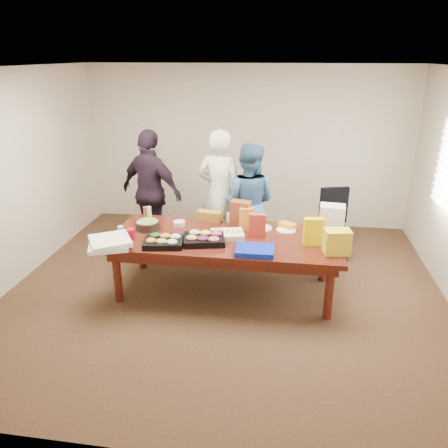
% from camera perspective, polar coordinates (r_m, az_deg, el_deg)
% --- Properties ---
extents(floor, '(5.50, 5.00, 0.02)m').
position_cam_1_polar(floor, '(5.63, 0.16, -8.80)').
color(floor, '#47301E').
rests_on(floor, ground).
extents(ceiling, '(5.50, 5.00, 0.02)m').
position_cam_1_polar(ceiling, '(4.86, 0.20, 20.07)').
color(ceiling, white).
rests_on(ceiling, wall_back).
extents(wall_back, '(5.50, 0.04, 2.70)m').
position_cam_1_polar(wall_back, '(7.49, 3.00, 10.11)').
color(wall_back, beige).
rests_on(wall_back, floor).
extents(wall_front, '(5.50, 0.04, 2.70)m').
position_cam_1_polar(wall_front, '(2.84, -7.29, -10.33)').
color(wall_front, beige).
rests_on(wall_front, floor).
extents(wall_left, '(0.04, 5.00, 2.70)m').
position_cam_1_polar(wall_left, '(6.10, -26.41, 5.20)').
color(wall_left, beige).
rests_on(wall_left, floor).
extents(conference_table, '(2.80, 1.20, 0.75)m').
position_cam_1_polar(conference_table, '(5.45, 0.17, -5.30)').
color(conference_table, '#4C1C0F').
rests_on(conference_table, floor).
extents(office_chair, '(0.63, 0.63, 1.00)m').
position_cam_1_polar(office_chair, '(6.42, 14.22, -0.45)').
color(office_chair, black).
rests_on(office_chair, floor).
extents(person_center, '(0.76, 0.57, 1.88)m').
position_cam_1_polar(person_center, '(6.28, -0.50, 4.01)').
color(person_center, silver).
rests_on(person_center, floor).
extents(person_right, '(0.91, 0.76, 1.71)m').
position_cam_1_polar(person_right, '(6.19, 3.19, 2.85)').
color(person_right, '#38648B').
rests_on(person_right, floor).
extents(person_left, '(1.17, 0.85, 1.85)m').
position_cam_1_polar(person_left, '(6.52, -9.55, 4.20)').
color(person_left, black).
rests_on(person_left, floor).
extents(veggie_tray, '(0.50, 0.42, 0.07)m').
position_cam_1_polar(veggie_tray, '(5.10, -7.99, -2.39)').
color(veggie_tray, black).
rests_on(veggie_tray, conference_table).
extents(fruit_tray, '(0.55, 0.47, 0.07)m').
position_cam_1_polar(fruit_tray, '(5.13, -2.65, -2.04)').
color(fruit_tray, black).
rests_on(fruit_tray, conference_table).
extents(sheet_cake, '(0.45, 0.38, 0.07)m').
position_cam_1_polar(sheet_cake, '(5.26, 0.44, -1.42)').
color(sheet_cake, white).
rests_on(sheet_cake, conference_table).
extents(salad_bowl, '(0.33, 0.33, 0.10)m').
position_cam_1_polar(salad_bowl, '(5.60, -10.03, -0.12)').
color(salad_bowl, black).
rests_on(salad_bowl, conference_table).
extents(chip_bag_blue, '(0.43, 0.33, 0.06)m').
position_cam_1_polar(chip_bag_blue, '(4.86, 4.08, -3.51)').
color(chip_bag_blue, '#0D22AF').
rests_on(chip_bag_blue, conference_table).
extents(chip_bag_red, '(0.21, 0.10, 0.30)m').
position_cam_1_polar(chip_bag_red, '(5.25, 4.43, -0.19)').
color(chip_bag_red, red).
rests_on(chip_bag_red, conference_table).
extents(chip_bag_yellow, '(0.23, 0.12, 0.33)m').
position_cam_1_polar(chip_bag_yellow, '(5.10, 11.73, -1.01)').
color(chip_bag_yellow, '#FFEC01').
rests_on(chip_bag_yellow, conference_table).
extents(chip_bag_orange, '(0.19, 0.11, 0.28)m').
position_cam_1_polar(chip_bag_orange, '(5.47, 3.02, 0.69)').
color(chip_bag_orange, orange).
rests_on(chip_bag_orange, conference_table).
extents(mayo_jar, '(0.09, 0.09, 0.12)m').
position_cam_1_polar(mayo_jar, '(5.73, 0.75, 0.86)').
color(mayo_jar, white).
rests_on(mayo_jar, conference_table).
extents(mustard_bottle, '(0.06, 0.06, 0.17)m').
position_cam_1_polar(mustard_bottle, '(5.46, 4.40, -0.00)').
color(mustard_bottle, yellow).
rests_on(mustard_bottle, conference_table).
extents(dressing_bottle, '(0.07, 0.07, 0.18)m').
position_cam_1_polar(dressing_bottle, '(5.90, -10.33, 1.42)').
color(dressing_bottle, brown).
rests_on(dressing_bottle, conference_table).
extents(ranch_bottle, '(0.07, 0.07, 0.18)m').
position_cam_1_polar(ranch_bottle, '(5.88, -9.87, 1.42)').
color(ranch_bottle, beige).
rests_on(ranch_bottle, conference_table).
extents(banana_bunch, '(0.24, 0.22, 0.07)m').
position_cam_1_polar(banana_bunch, '(5.59, 8.40, -0.21)').
color(banana_bunch, orange).
rests_on(banana_bunch, conference_table).
extents(bread_loaf, '(0.34, 0.18, 0.13)m').
position_cam_1_polar(bread_loaf, '(5.78, -1.90, 1.07)').
color(bread_loaf, olive).
rests_on(bread_loaf, conference_table).
extents(kraft_bag, '(0.29, 0.21, 0.34)m').
position_cam_1_polar(kraft_bag, '(5.56, 2.20, 1.37)').
color(kraft_bag, brown).
rests_on(kraft_bag, conference_table).
extents(red_cup, '(0.11, 0.11, 0.13)m').
position_cam_1_polar(red_cup, '(5.32, -12.21, -1.29)').
color(red_cup, '#B3081F').
rests_on(red_cup, conference_table).
extents(clear_cup_a, '(0.09, 0.09, 0.10)m').
position_cam_1_polar(clear_cup_a, '(5.50, -13.50, -0.78)').
color(clear_cup_a, silver).
rests_on(clear_cup_a, conference_table).
extents(clear_cup_b, '(0.10, 0.10, 0.12)m').
position_cam_1_polar(clear_cup_b, '(5.55, -11.00, -0.30)').
color(clear_cup_b, white).
rests_on(clear_cup_b, conference_table).
extents(pizza_box_lower, '(0.57, 0.57, 0.05)m').
position_cam_1_polar(pizza_box_lower, '(5.19, -14.99, -2.61)').
color(pizza_box_lower, white).
rests_on(pizza_box_lower, conference_table).
extents(pizza_box_upper, '(0.61, 0.61, 0.05)m').
position_cam_1_polar(pizza_box_upper, '(5.16, -14.83, -2.16)').
color(pizza_box_upper, white).
rests_on(pizza_box_upper, pizza_box_lower).
extents(plate_a, '(0.30, 0.30, 0.01)m').
position_cam_1_polar(plate_a, '(5.52, 8.19, -0.79)').
color(plate_a, white).
rests_on(plate_a, conference_table).
extents(plate_b, '(0.32, 0.32, 0.02)m').
position_cam_1_polar(plate_b, '(5.56, 5.01, -0.49)').
color(plate_b, white).
rests_on(plate_b, conference_table).
extents(dip_bowl_a, '(0.19, 0.19, 0.07)m').
position_cam_1_polar(dip_bowl_a, '(5.65, 3.12, 0.20)').
color(dip_bowl_a, white).
rests_on(dip_bowl_a, conference_table).
extents(dip_bowl_b, '(0.19, 0.19, 0.06)m').
position_cam_1_polar(dip_bowl_b, '(5.64, -5.93, 0.07)').
color(dip_bowl_b, silver).
rests_on(dip_bowl_b, conference_table).
extents(grocery_bag_white, '(0.33, 0.25, 0.33)m').
position_cam_1_polar(grocery_bag_white, '(5.60, 14.07, 0.81)').
color(grocery_bag_white, white).
rests_on(grocery_bag_white, conference_table).
extents(grocery_bag_yellow, '(0.31, 0.24, 0.28)m').
position_cam_1_polar(grocery_bag_yellow, '(4.96, 14.72, -2.29)').
color(grocery_bag_yellow, yellow).
rests_on(grocery_bag_yellow, conference_table).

